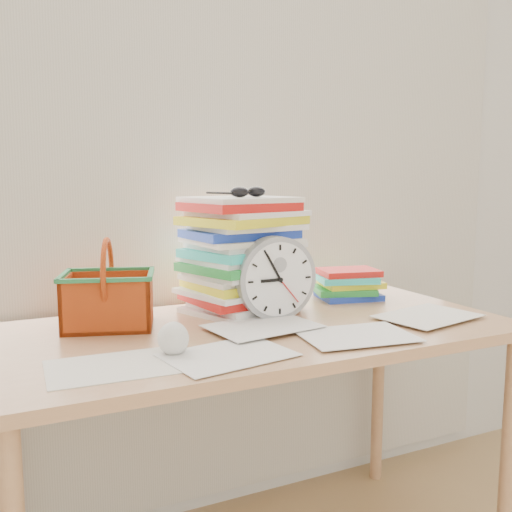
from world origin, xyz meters
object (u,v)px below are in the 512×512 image
desk (259,352)px  paper_stack (242,254)px  basket (108,284)px  clock (275,278)px  book_stack (349,284)px

desk → paper_stack: size_ratio=4.03×
desk → basket: (-0.37, 0.16, 0.19)m
paper_stack → basket: paper_stack is taller
paper_stack → desk: bearing=-101.3°
basket → clock: bearing=3.1°
paper_stack → book_stack: 0.41m
clock → book_stack: 0.39m
book_stack → basket: bearing=-178.0°
desk → book_stack: book_stack is taller
clock → book_stack: size_ratio=1.00×
book_stack → basket: (-0.80, -0.03, 0.07)m
paper_stack → book_stack: size_ratio=1.44×
paper_stack → basket: bearing=-175.7°
desk → basket: basket is taller
desk → paper_stack: paper_stack is taller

